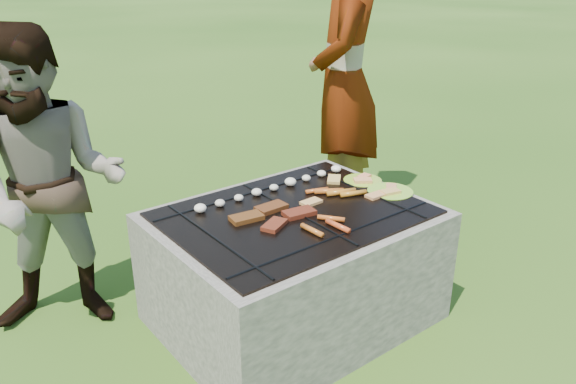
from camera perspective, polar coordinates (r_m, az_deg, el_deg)
name	(u,v)px	position (r m, az deg, el deg)	size (l,w,h in m)	color
lawn	(294,317)	(3.04, 0.59, -12.57)	(60.00, 60.00, 0.00)	#254B12
fire_pit	(294,271)	(2.88, 0.62, -7.99)	(1.30, 1.00, 0.62)	gray
mushrooms	(274,187)	(2.97, -1.46, 0.50)	(0.95, 0.06, 0.04)	white
pork_slabs	(273,215)	(2.67, -1.57, -2.33)	(0.39, 0.27, 0.02)	brown
sausages	(334,203)	(2.80, 4.66, -1.12)	(0.53, 0.48, 0.03)	#B94D1E
bread_on_grate	(340,190)	(2.97, 5.28, 0.17)	(0.43, 0.40, 0.02)	#E4D075
plate_far	(363,181)	(3.14, 7.59, 1.16)	(0.26, 0.26, 0.03)	gold
plate_near	(390,192)	(3.01, 10.34, 0.03)	(0.24, 0.24, 0.03)	#A9CC30
cook	(345,83)	(3.75, 5.80, 10.91)	(0.72, 0.47, 1.98)	gray
bystander	(50,187)	(2.88, -23.02, 0.47)	(0.73, 0.57, 1.50)	gray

